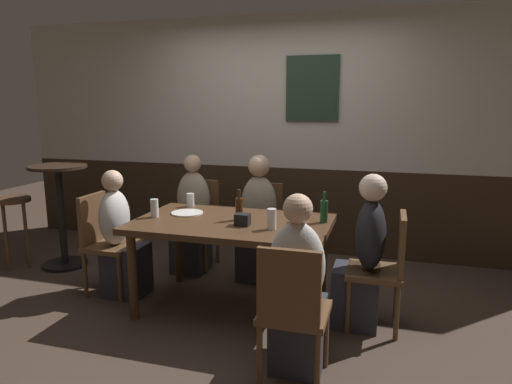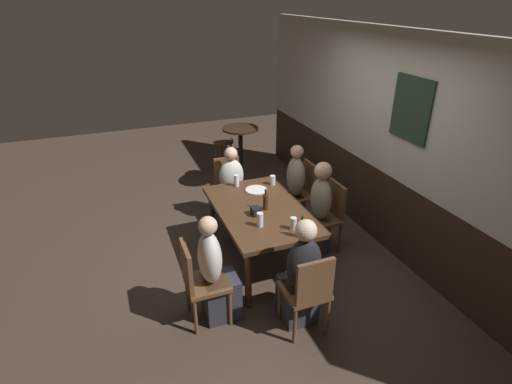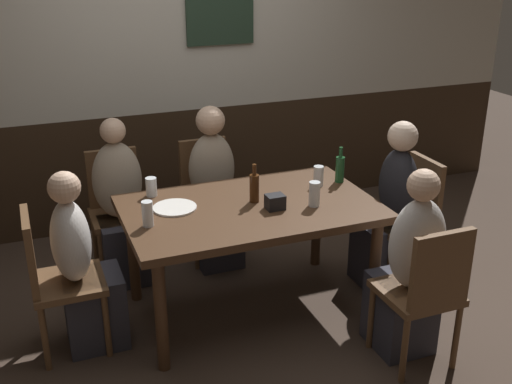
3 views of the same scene
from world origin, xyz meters
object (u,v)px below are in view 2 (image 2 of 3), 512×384
object	(u,v)px
chair_left_far	(303,190)
person_left_far	(292,193)
chair_head_east	(308,290)
dining_table	(260,214)
pint_glass_amber	(237,181)
condiment_caddy	(256,211)
bar_stool	(224,149)
person_right_near	(216,277)
tumbler_water	(273,181)
beer_bottle_brown	(266,202)
person_head_east	(300,280)
chair_right_near	(199,279)
chair_mid_far	(328,213)
person_mid_far	(316,215)
plate_white_large	(256,190)
side_bar_table	(241,154)
highball_clear	(260,220)
beer_bottle_green	(302,229)
person_head_west	(233,193)
chair_head_west	(229,185)
beer_glass_tall	(293,224)

from	to	relation	value
chair_left_far	person_left_far	world-z (taller)	person_left_far
chair_head_east	chair_left_far	distance (m)	2.07
dining_table	pint_glass_amber	size ratio (longest dim) A/B	10.27
condiment_caddy	bar_stool	xyz separation A→B (m)	(-2.57, 0.41, -0.22)
person_right_near	chair_left_far	bearing A→B (deg)	129.96
person_right_near	pint_glass_amber	xyz separation A→B (m)	(-1.33, 0.66, 0.33)
chair_left_far	bar_stool	world-z (taller)	chair_left_far
tumbler_water	beer_bottle_brown	distance (m)	0.66
person_head_east	person_left_far	bearing A→B (deg)	156.82
chair_left_far	chair_right_near	xyz separation A→B (m)	(1.36, -1.79, 0.00)
dining_table	chair_mid_far	bearing A→B (deg)	90.00
person_mid_far	condiment_caddy	distance (m)	0.89
plate_white_large	person_left_far	bearing A→B (deg)	111.16
person_head_east	person_mid_far	xyz separation A→B (m)	(-1.03, 0.73, 0.01)
tumbler_water	side_bar_table	size ratio (longest dim) A/B	0.11
chair_left_far	bar_stool	size ratio (longest dim) A/B	1.22
bar_stool	highball_clear	bearing A→B (deg)	-9.16
tumbler_water	beer_bottle_green	distance (m)	1.25
chair_head_east	side_bar_table	xyz separation A→B (m)	(-3.19, 0.45, 0.12)
person_head_east	tumbler_water	xyz separation A→B (m)	(-1.56, 0.37, 0.30)
highball_clear	bar_stool	world-z (taller)	highball_clear
chair_right_near	dining_table	bearing A→B (deg)	127.29
chair_head_east	person_right_near	xyz separation A→B (m)	(-0.51, -0.73, -0.02)
chair_mid_far	side_bar_table	distance (m)	2.05
person_left_far	condiment_caddy	bearing A→B (deg)	-46.19
person_head_west	condiment_caddy	xyz separation A→B (m)	(1.15, -0.11, 0.32)
chair_head_west	bar_stool	distance (m)	1.30
person_mid_far	beer_glass_tall	xyz separation A→B (m)	(0.54, -0.59, 0.29)
highball_clear	beer_glass_tall	distance (m)	0.35
tumbler_water	dining_table	bearing A→B (deg)	-35.28
person_head_west	condiment_caddy	distance (m)	1.20
person_left_far	bar_stool	xyz separation A→B (m)	(-1.77, -0.43, 0.08)
chair_mid_far	pint_glass_amber	world-z (taller)	pint_glass_amber
tumbler_water	plate_white_large	xyz separation A→B (m)	(0.08, -0.25, -0.05)
chair_head_west	plate_white_large	size ratio (longest dim) A/B	3.29
chair_mid_far	person_head_east	distance (m)	1.36
chair_head_west	chair_head_east	distance (m)	2.38
highball_clear	tumbler_water	bearing A→B (deg)	149.58
tumbler_water	pint_glass_amber	xyz separation A→B (m)	(-0.12, -0.44, 0.01)
chair_mid_far	person_right_near	world-z (taller)	person_right_near
chair_mid_far	person_left_far	size ratio (longest dim) A/B	0.76
beer_bottle_green	condiment_caddy	size ratio (longest dim) A/B	2.22
person_head_east	person_right_near	size ratio (longest dim) A/B	1.02
person_left_far	chair_mid_far	bearing A→B (deg)	13.40
chair_mid_far	person_mid_far	distance (m)	0.16
dining_table	person_head_west	bearing A→B (deg)	180.00
chair_left_far	beer_glass_tall	bearing A→B (deg)	-31.39
chair_right_near	highball_clear	world-z (taller)	highball_clear
chair_right_near	beer_glass_tall	size ratio (longest dim) A/B	6.54
beer_bottle_brown	beer_glass_tall	bearing A→B (deg)	11.93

